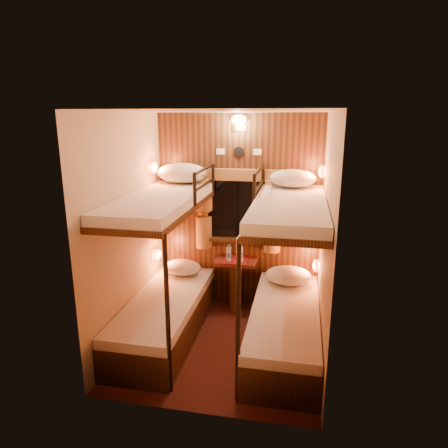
% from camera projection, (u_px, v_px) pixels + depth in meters
% --- Properties ---
extents(floor, '(2.10, 2.10, 0.00)m').
position_uv_depth(floor, '(222.00, 344.00, 4.27)').
color(floor, '#3B1310').
rests_on(floor, ground).
extents(ceiling, '(2.10, 2.10, 0.00)m').
position_uv_depth(ceiling, '(222.00, 111.00, 3.64)').
color(ceiling, silver).
rests_on(ceiling, wall_back).
extents(wall_back, '(2.40, 0.00, 2.40)m').
position_uv_depth(wall_back, '(239.00, 213.00, 4.95)').
color(wall_back, '#C6B293').
rests_on(wall_back, floor).
extents(wall_front, '(2.40, 0.00, 2.40)m').
position_uv_depth(wall_front, '(194.00, 277.00, 2.96)').
color(wall_front, '#C6B293').
rests_on(wall_front, floor).
extents(wall_left, '(0.00, 2.40, 2.40)m').
position_uv_depth(wall_left, '(128.00, 231.00, 4.14)').
color(wall_left, '#C6B293').
rests_on(wall_left, floor).
extents(wall_right, '(0.00, 2.40, 2.40)m').
position_uv_depth(wall_right, '(326.00, 242.00, 3.77)').
color(wall_right, '#C6B293').
rests_on(wall_right, floor).
extents(back_panel, '(2.00, 0.03, 2.40)m').
position_uv_depth(back_panel, '(239.00, 213.00, 4.94)').
color(back_panel, black).
rests_on(back_panel, floor).
extents(bunk_left, '(0.72, 1.90, 1.82)m').
position_uv_depth(bunk_left, '(165.00, 288.00, 4.31)').
color(bunk_left, black).
rests_on(bunk_left, floor).
extents(bunk_right, '(0.72, 1.90, 1.82)m').
position_uv_depth(bunk_right, '(286.00, 298.00, 4.07)').
color(bunk_right, black).
rests_on(bunk_right, floor).
extents(window, '(1.00, 0.12, 0.79)m').
position_uv_depth(window, '(238.00, 215.00, 4.91)').
color(window, black).
rests_on(window, back_panel).
extents(curtains, '(1.10, 0.22, 1.00)m').
position_uv_depth(curtains, '(238.00, 209.00, 4.86)').
color(curtains, '#9C6733').
rests_on(curtains, back_panel).
extents(back_fixtures, '(0.54, 0.09, 0.48)m').
position_uv_depth(back_fixtures, '(239.00, 126.00, 4.63)').
color(back_fixtures, black).
rests_on(back_fixtures, back_panel).
extents(reading_lamps, '(2.00, 0.20, 1.25)m').
position_uv_depth(reading_lamps, '(234.00, 216.00, 4.61)').
color(reading_lamps, orange).
rests_on(reading_lamps, wall_left).
extents(table, '(0.50, 0.34, 0.66)m').
position_uv_depth(table, '(236.00, 278.00, 4.96)').
color(table, '#521512').
rests_on(table, floor).
extents(bottle_left, '(0.06, 0.06, 0.21)m').
position_uv_depth(bottle_left, '(229.00, 254.00, 4.84)').
color(bottle_left, '#99BFE5').
rests_on(bottle_left, table).
extents(bottle_right, '(0.06, 0.06, 0.22)m').
position_uv_depth(bottle_right, '(241.00, 254.00, 4.84)').
color(bottle_right, '#99BFE5').
rests_on(bottle_right, table).
extents(sachet_a, '(0.09, 0.08, 0.01)m').
position_uv_depth(sachet_a, '(239.00, 261.00, 4.84)').
color(sachet_a, silver).
rests_on(sachet_a, table).
extents(sachet_b, '(0.09, 0.09, 0.01)m').
position_uv_depth(sachet_b, '(240.00, 259.00, 4.91)').
color(sachet_b, silver).
rests_on(sachet_b, table).
extents(pillow_lower_left, '(0.46, 0.33, 0.18)m').
position_uv_depth(pillow_lower_left, '(182.00, 267.00, 4.94)').
color(pillow_lower_left, silver).
rests_on(pillow_lower_left, bunk_left).
extents(pillow_lower_right, '(0.53, 0.38, 0.21)m').
position_uv_depth(pillow_lower_right, '(288.00, 275.00, 4.65)').
color(pillow_lower_right, silver).
rests_on(pillow_lower_right, bunk_right).
extents(pillow_upper_left, '(0.60, 0.43, 0.24)m').
position_uv_depth(pillow_upper_left, '(182.00, 173.00, 4.73)').
color(pillow_upper_left, silver).
rests_on(pillow_upper_left, bunk_left).
extents(pillow_upper_right, '(0.51, 0.37, 0.20)m').
position_uv_depth(pillow_upper_right, '(293.00, 178.00, 4.44)').
color(pillow_upper_right, silver).
rests_on(pillow_upper_right, bunk_right).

